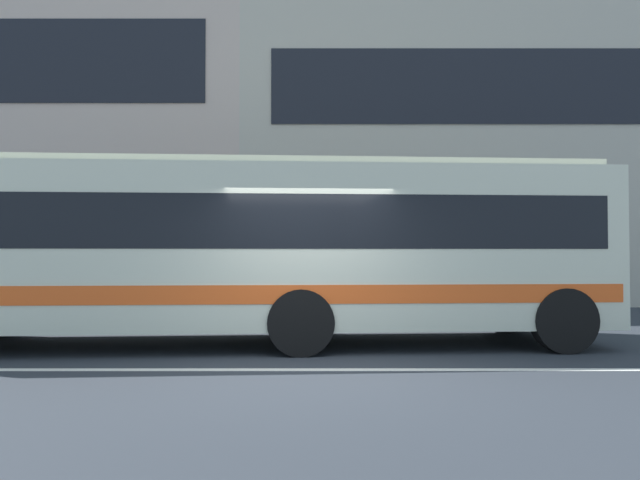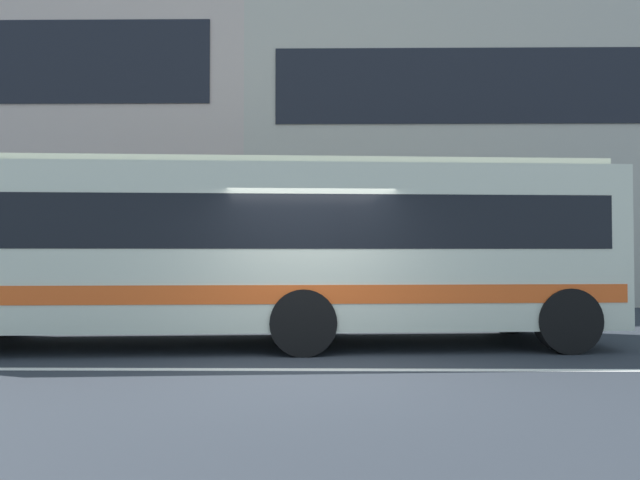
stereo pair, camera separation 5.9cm
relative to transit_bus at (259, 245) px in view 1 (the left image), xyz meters
The scene contains 4 objects.
ground_plane 2.83m from the transit_bus, 66.26° to the right, with size 160.00×160.00×0.00m, color #2C3138.
lane_centre_line 2.83m from the transit_bus, 66.26° to the right, with size 60.00×0.16×0.01m, color silver.
apartment_block_right 15.88m from the transit_bus, 48.62° to the left, with size 22.87×10.06×10.91m.
transit_bus is the anchor object (origin of this frame).
Camera 1 is at (0.15, -7.47, 1.53)m, focal length 31.82 mm.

